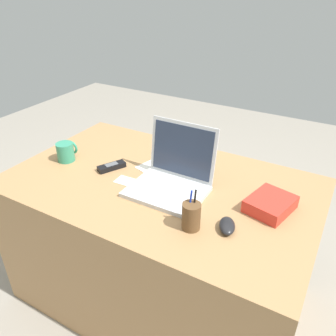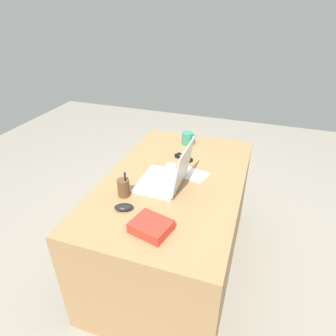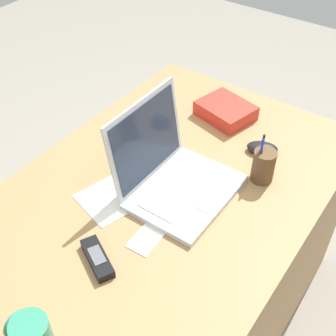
% 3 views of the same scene
% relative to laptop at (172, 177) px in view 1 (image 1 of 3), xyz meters
% --- Properties ---
extents(ground_plane, '(6.00, 6.00, 0.00)m').
position_rel_laptop_xyz_m(ground_plane, '(-0.07, 0.02, -0.76)').
color(ground_plane, gray).
extents(desk, '(1.36, 0.83, 0.71)m').
position_rel_laptop_xyz_m(desk, '(-0.07, 0.02, -0.41)').
color(desk, '#A87C4F').
rests_on(desk, ground).
extents(laptop, '(0.32, 0.28, 0.27)m').
position_rel_laptop_xyz_m(laptop, '(0.00, 0.00, 0.00)').
color(laptop, silver).
rests_on(laptop, desk).
extents(computer_mouse, '(0.09, 0.11, 0.03)m').
position_rel_laptop_xyz_m(computer_mouse, '(0.31, -0.14, -0.04)').
color(computer_mouse, black).
rests_on(computer_mouse, desk).
extents(coffee_mug_white, '(0.08, 0.09, 0.09)m').
position_rel_laptop_xyz_m(coffee_mug_white, '(-0.57, -0.04, -0.01)').
color(coffee_mug_white, '#338C6B').
rests_on(coffee_mug_white, desk).
extents(cordless_phone, '(0.10, 0.14, 0.03)m').
position_rel_laptop_xyz_m(cordless_phone, '(-0.33, 0.00, -0.04)').
color(cordless_phone, black).
rests_on(cordless_phone, desk).
extents(pen_holder, '(0.07, 0.07, 0.16)m').
position_rel_laptop_xyz_m(pen_holder, '(0.19, -0.20, -0.00)').
color(pen_holder, brown).
rests_on(pen_holder, desk).
extents(snack_bag, '(0.19, 0.21, 0.05)m').
position_rel_laptop_xyz_m(snack_bag, '(0.41, 0.05, -0.03)').
color(snack_bag, red).
rests_on(snack_bag, desk).
extents(paper_note_near_laptop, '(0.11, 0.07, 0.00)m').
position_rel_laptop_xyz_m(paper_note_near_laptop, '(-0.19, -0.05, -0.05)').
color(paper_note_near_laptop, white).
rests_on(paper_note_near_laptop, desk).
extents(paper_note_left, '(0.18, 0.19, 0.00)m').
position_rel_laptop_xyz_m(paper_note_left, '(-0.15, 0.12, -0.05)').
color(paper_note_left, white).
rests_on(paper_note_left, desk).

